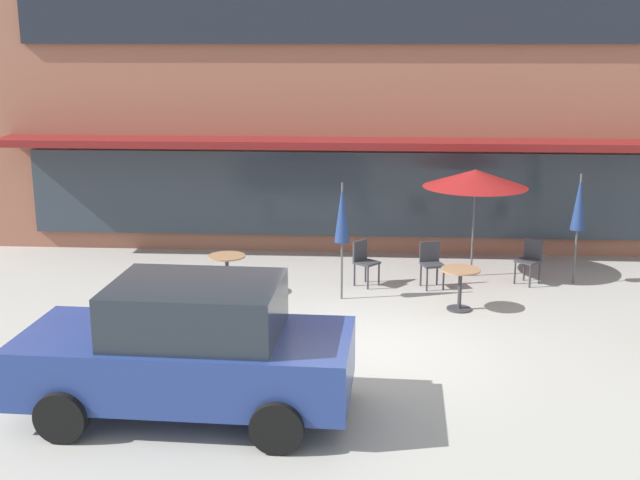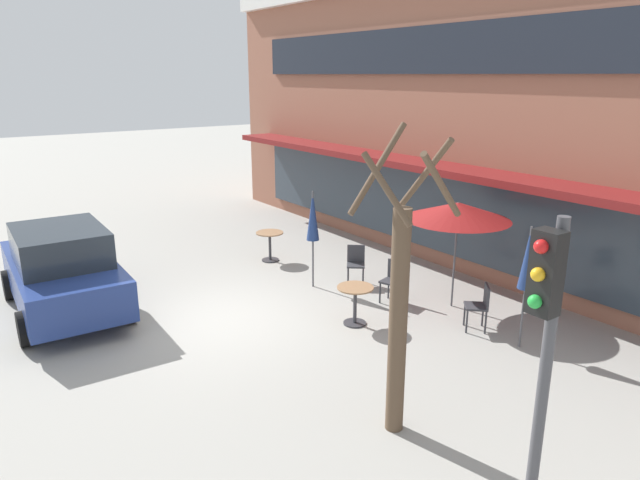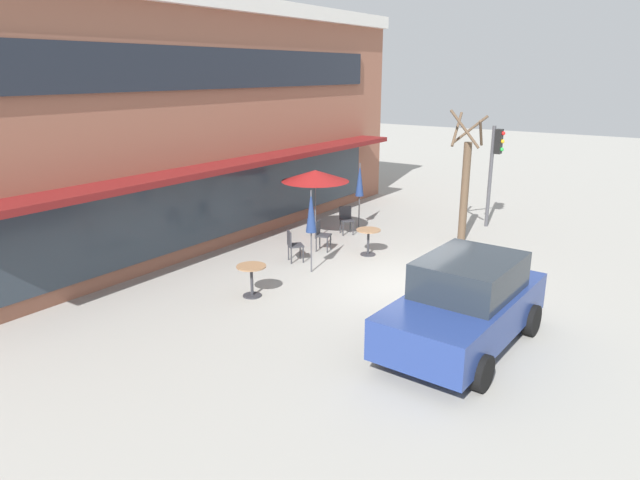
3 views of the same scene
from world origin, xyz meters
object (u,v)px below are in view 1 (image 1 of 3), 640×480
Objects in this scene: cafe_table_streetside at (227,268)px; cafe_chair_1 at (364,259)px; parked_sedan at (189,349)px; patio_umbrella_corner_open at (342,214)px; patio_umbrella_cream_folded at (475,178)px; cafe_table_near_wall at (460,282)px; patio_umbrella_green_folded at (579,203)px; cafe_chair_2 at (431,261)px; cafe_chair_0 at (530,258)px.

cafe_chair_1 reaches higher than cafe_table_streetside.
cafe_chair_1 is 0.21× the size of parked_sedan.
patio_umbrella_cream_folded is at bearing 33.22° from patio_umbrella_corner_open.
patio_umbrella_green_folded is (2.43, 1.77, 1.11)m from cafe_table_near_wall.
patio_umbrella_cream_folded is 7.96m from parked_sedan.
cafe_table_near_wall is at bearing -39.16° from cafe_chair_1.
patio_umbrella_cream_folded is at bearing 17.85° from cafe_table_streetside.
cafe_chair_2 is (-2.85, -0.40, -1.10)m from patio_umbrella_green_folded.
cafe_table_streetside is at bearing 94.79° from parked_sedan.
patio_umbrella_green_folded is at bearing 9.37° from cafe_table_streetside.
cafe_table_streetside is 3.95m from cafe_chair_2.
parked_sedan is at bearing -121.16° from cafe_chair_2.
cafe_chair_1 is 6.18m from parked_sedan.
patio_umbrella_cream_folded is 0.52× the size of parked_sedan.
patio_umbrella_cream_folded reaches higher than cafe_chair_2.
cafe_table_streetside is 0.35× the size of patio_umbrella_green_folded.
cafe_chair_0 is (3.68, 1.24, -1.10)m from patio_umbrella_corner_open.
patio_umbrella_cream_folded is 2.47× the size of cafe_chair_2.
cafe_chair_2 is (1.71, 0.87, -1.10)m from patio_umbrella_corner_open.
cafe_chair_0 is 2.00m from cafe_chair_2.
parked_sedan is at bearing -123.56° from patio_umbrella_cream_folded.
patio_umbrella_cream_folded reaches higher than cafe_chair_1.
cafe_table_streetside is at bearing -163.83° from cafe_chair_1.
patio_umbrella_green_folded is 4.74m from patio_umbrella_corner_open.
patio_umbrella_corner_open is at bearing 166.91° from cafe_table_near_wall.
cafe_chair_2 is (-1.97, -0.37, 0.00)m from cafe_chair_0.
cafe_chair_2 is (-0.89, -0.83, -1.50)m from patio_umbrella_cream_folded.
cafe_table_streetside is 6.92m from patio_umbrella_green_folded.
cafe_chair_0 is at bearing 10.41° from cafe_table_streetside.
parked_sedan reaches higher than cafe_chair_0.
cafe_table_near_wall is 2.45m from patio_umbrella_corner_open.
parked_sedan is at bearing -85.21° from cafe_table_streetside.
cafe_chair_1 is at bearing 16.17° from cafe_table_streetside.
patio_umbrella_corner_open is (-2.13, 0.49, 1.11)m from cafe_table_near_wall.
patio_umbrella_corner_open is (2.18, -0.16, 1.11)m from cafe_table_streetside.
cafe_table_near_wall is 2.70m from patio_umbrella_cream_folded.
patio_umbrella_green_folded is at bearing -12.25° from patio_umbrella_cream_folded.
cafe_table_near_wall is at bearing -143.95° from patio_umbrella_green_folded.
cafe_table_streetside is 5.24m from patio_umbrella_cream_folded.
patio_umbrella_green_folded is 2.47× the size of cafe_chair_1.
parked_sedan is (-3.89, -4.37, 0.36)m from cafe_table_near_wall.
cafe_table_streetside is 5.06m from parked_sedan.
cafe_table_near_wall is 3.21m from patio_umbrella_green_folded.
parked_sedan is (-5.44, -6.10, 0.35)m from cafe_chair_0.
cafe_chair_2 is at bearing 26.99° from patio_umbrella_corner_open.
cafe_chair_0 is 3.30m from cafe_chair_1.
patio_umbrella_cream_folded reaches higher than cafe_table_streetside.
patio_umbrella_corner_open is at bearing -146.78° from patio_umbrella_cream_folded.
patio_umbrella_cream_folded is 1.93m from cafe_chair_2.
cafe_chair_0 is (5.86, 1.08, 0.01)m from cafe_table_streetside.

